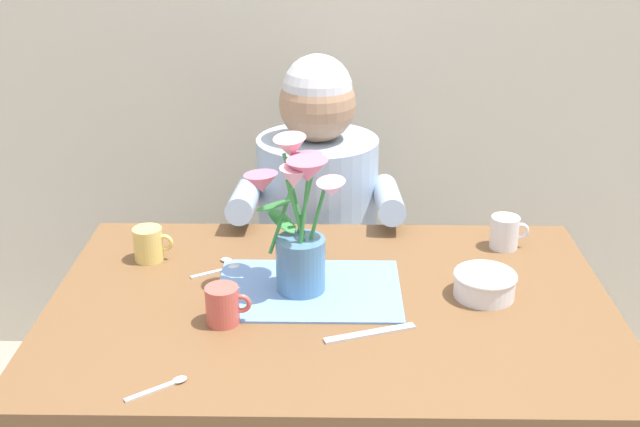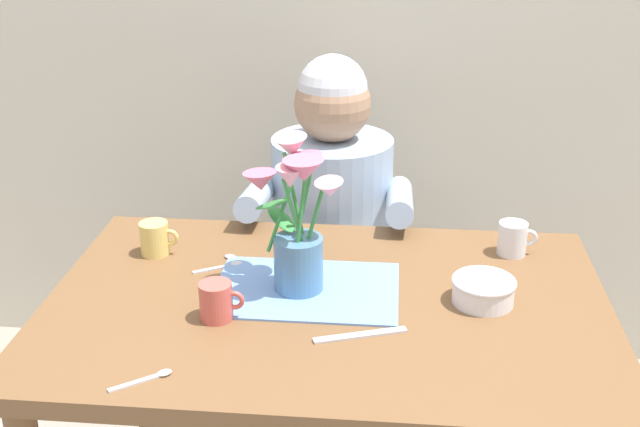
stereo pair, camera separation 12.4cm
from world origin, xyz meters
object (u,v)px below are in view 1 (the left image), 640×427
(seated_person, at_px, (316,250))
(ceramic_mug, at_px, (503,232))
(coffee_cup, at_px, (221,305))
(tea_cup, at_px, (147,244))
(dinner_knife, at_px, (368,333))
(ceramic_bowl, at_px, (483,283))
(flower_vase, at_px, (297,220))

(seated_person, xyz_separation_m, ceramic_mug, (0.46, -0.35, 0.22))
(seated_person, xyz_separation_m, coffee_cup, (-0.18, -0.71, 0.22))
(ceramic_mug, height_order, tea_cup, same)
(seated_person, height_order, ceramic_mug, seated_person)
(dinner_knife, distance_m, tea_cup, 0.60)
(seated_person, distance_m, dinner_knife, 0.78)
(ceramic_bowl, distance_m, coffee_cup, 0.56)
(seated_person, bearing_deg, coffee_cup, -103.85)
(dinner_knife, bearing_deg, ceramic_mug, 30.58)
(ceramic_bowl, bearing_deg, ceramic_mug, 69.66)
(ceramic_bowl, xyz_separation_m, dinner_knife, (-0.25, -0.16, -0.03))
(seated_person, relative_size, ceramic_bowl, 8.35)
(seated_person, distance_m, flower_vase, 0.66)
(flower_vase, xyz_separation_m, coffee_cup, (-0.15, -0.14, -0.12))
(coffee_cup, relative_size, tea_cup, 1.00)
(flower_vase, bearing_deg, ceramic_bowl, -3.58)
(tea_cup, bearing_deg, ceramic_bowl, -12.33)
(dinner_knife, distance_m, ceramic_mug, 0.53)
(ceramic_bowl, bearing_deg, flower_vase, 176.42)
(dinner_knife, bearing_deg, coffee_cup, 152.89)
(flower_vase, relative_size, dinner_knife, 1.73)
(dinner_knife, bearing_deg, flower_vase, 109.20)
(ceramic_mug, xyz_separation_m, tea_cup, (-0.85, -0.08, 0.00))
(ceramic_bowl, relative_size, tea_cup, 1.46)
(flower_vase, relative_size, ceramic_bowl, 2.42)
(ceramic_mug, bearing_deg, coffee_cup, -150.26)
(seated_person, xyz_separation_m, flower_vase, (-0.03, -0.57, 0.34))
(dinner_knife, height_order, tea_cup, tea_cup)
(dinner_knife, height_order, ceramic_mug, ceramic_mug)
(flower_vase, distance_m, ceramic_mug, 0.55)
(coffee_cup, bearing_deg, flower_vase, 44.33)
(ceramic_mug, bearing_deg, seated_person, 142.91)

